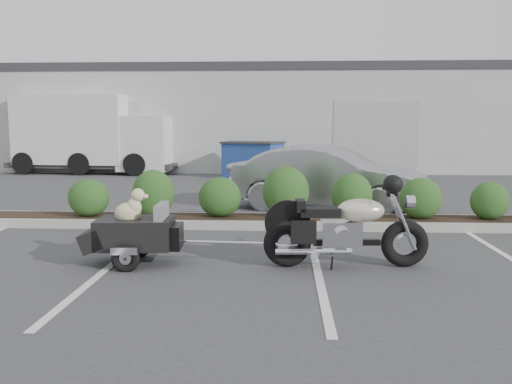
{
  "coord_description": "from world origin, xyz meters",
  "views": [
    {
      "loc": [
        0.77,
        -7.51,
        1.88
      ],
      "look_at": [
        0.32,
        1.15,
        0.75
      ],
      "focal_mm": 38.0,
      "sensor_mm": 36.0,
      "label": 1
    }
  ],
  "objects_px": {
    "motorcycle": "(346,230)",
    "pet_trailer": "(134,232)",
    "dumpster": "(253,160)",
    "sedan": "(329,178)",
    "delivery_truck": "(95,136)"
  },
  "relations": [
    {
      "from": "motorcycle",
      "to": "pet_trailer",
      "type": "height_order",
      "value": "motorcycle"
    },
    {
      "from": "dumpster",
      "to": "sedan",
      "type": "bearing_deg",
      "value": -50.41
    },
    {
      "from": "pet_trailer",
      "to": "dumpster",
      "type": "distance_m",
      "value": 11.1
    },
    {
      "from": "pet_trailer",
      "to": "motorcycle",
      "type": "bearing_deg",
      "value": -3.57
    },
    {
      "from": "pet_trailer",
      "to": "dumpster",
      "type": "xyz_separation_m",
      "value": [
        0.93,
        11.06,
        0.19
      ]
    },
    {
      "from": "dumpster",
      "to": "delivery_truck",
      "type": "xyz_separation_m",
      "value": [
        -5.96,
        1.71,
        0.74
      ]
    },
    {
      "from": "motorcycle",
      "to": "pet_trailer",
      "type": "bearing_deg",
      "value": 176.43
    },
    {
      "from": "pet_trailer",
      "to": "dumpster",
      "type": "bearing_deg",
      "value": 82.02
    },
    {
      "from": "dumpster",
      "to": "delivery_truck",
      "type": "bearing_deg",
      "value": -173.45
    },
    {
      "from": "delivery_truck",
      "to": "pet_trailer",
      "type": "bearing_deg",
      "value": -63.44
    },
    {
      "from": "motorcycle",
      "to": "sedan",
      "type": "distance_m",
      "value": 4.6
    },
    {
      "from": "sedan",
      "to": "pet_trailer",
      "type": "bearing_deg",
      "value": 166.46
    },
    {
      "from": "motorcycle",
      "to": "sedan",
      "type": "xyz_separation_m",
      "value": [
        0.14,
        4.59,
        0.19
      ]
    },
    {
      "from": "motorcycle",
      "to": "sedan",
      "type": "height_order",
      "value": "sedan"
    },
    {
      "from": "motorcycle",
      "to": "pet_trailer",
      "type": "distance_m",
      "value": 2.78
    }
  ]
}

